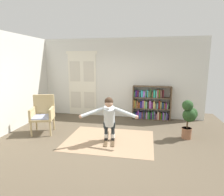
% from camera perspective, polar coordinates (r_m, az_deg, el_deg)
% --- Properties ---
extents(ground_plane, '(7.20, 7.20, 0.00)m').
position_cam_1_polar(ground_plane, '(5.01, -2.00, -13.47)').
color(ground_plane, brown).
extents(back_wall, '(6.00, 0.10, 2.90)m').
position_cam_1_polar(back_wall, '(7.15, 2.60, 5.89)').
color(back_wall, silver).
rests_on(back_wall, ground).
extents(side_wall_left, '(0.10, 6.00, 2.90)m').
position_cam_1_polar(side_wall_left, '(6.34, -28.73, 3.95)').
color(side_wall_left, silver).
rests_on(side_wall_left, ground).
extents(double_door, '(1.22, 0.05, 2.45)m').
position_cam_1_polar(double_door, '(7.48, -8.85, 4.29)').
color(double_door, silver).
rests_on(double_door, ground).
extents(rug, '(2.29, 1.78, 0.01)m').
position_cam_1_polar(rug, '(5.22, -0.75, -12.39)').
color(rug, '#95775A').
rests_on(rug, ground).
extents(bookshelf, '(1.35, 0.30, 1.21)m').
position_cam_1_polar(bookshelf, '(7.01, 11.36, -1.99)').
color(bookshelf, brown).
rests_on(bookshelf, ground).
extents(wicker_chair, '(0.75, 0.75, 1.10)m').
position_cam_1_polar(wicker_chair, '(5.94, -19.89, -4.27)').
color(wicker_chair, tan).
rests_on(wicker_chair, ground).
extents(potted_plant, '(0.44, 0.45, 1.08)m').
position_cam_1_polar(potted_plant, '(5.52, 22.01, -4.93)').
color(potted_plant, brown).
rests_on(potted_plant, ground).
extents(skis_pair, '(0.40, 0.92, 0.07)m').
position_cam_1_polar(skis_pair, '(5.24, -0.73, -12.06)').
color(skis_pair, '#4B3925').
rests_on(skis_pair, rug).
extents(person_skier, '(1.42, 0.71, 1.14)m').
position_cam_1_polar(person_skier, '(4.85, -0.86, -5.32)').
color(person_skier, white).
rests_on(person_skier, skis_pair).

